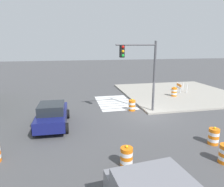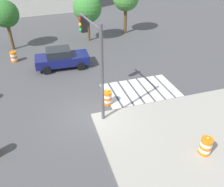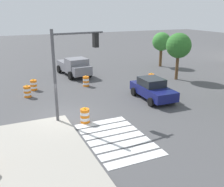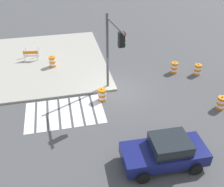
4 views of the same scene
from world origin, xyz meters
The scene contains 12 objects.
ground_plane centered at (0.00, 0.00, 0.00)m, with size 120.00×120.00×0.00m, color #474749.
crosswalk_stripes centered at (4.00, 1.80, 0.01)m, with size 5.10×3.20×0.02m.
sports_car centered at (-0.76, 7.16, 0.81)m, with size 4.35×2.24×1.63m.
pickup_truck centered at (-10.47, 3.81, 0.97)m, with size 5.32×2.75×1.92m.
traffic_barrel_near_corner centered at (-4.60, 9.53, 0.45)m, with size 0.56×0.56×1.02m.
traffic_barrel_crosswalk_end centered at (1.33, 0.93, 0.45)m, with size 0.56×0.56×1.02m.
traffic_barrel_median_near centered at (-6.23, 3.60, 0.45)m, with size 0.56×0.56×1.02m.
traffic_barrel_median_far centered at (-5.24, -1.66, 0.45)m, with size 0.56×0.56×1.02m.
traffic_barrel_far_curb centered at (-6.95, -0.92, 0.45)m, with size 0.56×0.56×1.02m.
traffic_light_pole centered at (0.47, 0.53, 3.91)m, with size 0.65×3.28×5.50m.
street_tree_streetside_near centered at (-4.81, 12.62, 3.33)m, with size 2.42×2.42×4.57m.
street_tree_corner_lot centered at (-10.71, 14.77, 2.97)m, with size 2.20×2.20×4.11m.
Camera 3 is at (15.32, -3.60, 6.67)m, focal length 41.31 mm.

